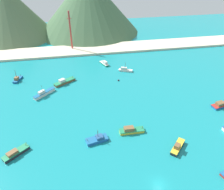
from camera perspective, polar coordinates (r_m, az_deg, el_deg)
The scene contains 16 objects.
ground at distance 86.46m, azimuth 5.11°, elevation -5.77°, with size 260.00×280.00×0.50m.
fishing_boat_0 at distance 108.99m, azimuth -12.23°, elevation 3.38°, with size 10.55×8.12×2.59m.
fishing_boat_3 at distance 76.19m, azimuth -3.84°, elevation -11.30°, with size 7.87×4.47×4.74m.
fishing_boat_4 at distance 124.62m, azimuth -1.97°, elevation 8.18°, with size 4.71×7.31×2.30m.
fishing_boat_6 at distance 76.42m, azimuth 16.55°, elevation -12.72°, with size 7.04×7.17×2.67m.
fishing_boat_7 at distance 78.00m, azimuth -23.66°, elevation -13.55°, with size 8.18×7.24×2.39m.
fishing_boat_8 at distance 118.31m, azimuth -23.20°, elevation 3.77°, with size 4.13×7.03×5.89m.
fishing_boat_9 at distance 101.38m, azimuth 26.32°, elevation -2.27°, with size 9.07×4.69×2.23m.
fishing_boat_11 at distance 102.22m, azimuth -17.15°, elevation 0.42°, with size 9.19×8.67×5.29m.
fishing_boat_12 at distance 117.79m, azimuth 3.38°, elevation 6.53°, with size 7.47×4.31×5.11m.
fishing_boat_13 at distance 79.31m, azimuth 4.92°, elevation -9.04°, with size 8.84×2.73×2.36m.
buoy_0 at distance 108.98m, azimuth 1.69°, elevation 3.78°, with size 0.94×0.94×0.94m.
beach_strip at distance 145.34m, azimuth -1.90°, elevation 11.92°, with size 247.00×16.80×1.20m, color beige.
hill_west at distance 179.62m, azimuth -25.55°, elevation 19.08°, with size 61.61×61.61×36.71m.
hill_central at distance 176.59m, azimuth -6.27°, elevation 22.42°, with size 75.74×75.74×40.97m.
radio_tower at distance 142.62m, azimuth -10.66°, elevation 15.94°, with size 2.41×1.93×24.09m.
Camera 1 is at (-19.35, -34.02, 54.54)m, focal length 35.45 mm.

